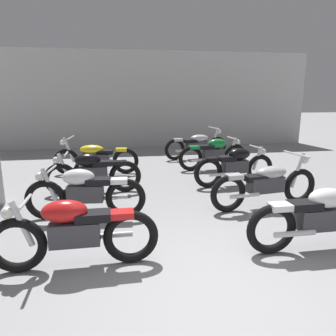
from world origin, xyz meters
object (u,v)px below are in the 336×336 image
motorcycle_left_row_1 (85,192)px  motorcycle_left_row_0 (74,231)px  motorcycle_right_row_4 (197,144)px  motorcycle_left_row_3 (96,157)px  motorcycle_left_row_2 (93,172)px  motorcycle_right_row_1 (266,183)px  motorcycle_right_row_2 (235,165)px  motorcycle_right_row_3 (214,153)px  motorcycle_right_row_0 (319,217)px

motorcycle_left_row_1 → motorcycle_left_row_0: bearing=-89.1°
motorcycle_right_row_4 → motorcycle_left_row_1: bearing=-123.6°
motorcycle_left_row_1 → motorcycle_left_row_3: motorcycle_left_row_3 is taller
motorcycle_left_row_2 → motorcycle_right_row_1: bearing=-23.0°
motorcycle_left_row_2 → motorcycle_right_row_2: same height
motorcycle_left_row_3 → motorcycle_right_row_4: 3.45m
motorcycle_left_row_3 → motorcycle_right_row_2: motorcycle_left_row_3 is taller
motorcycle_left_row_1 → motorcycle_right_row_3: size_ratio=1.00×
motorcycle_left_row_0 → motorcycle_right_row_1: motorcycle_right_row_1 is taller
motorcycle_right_row_1 → motorcycle_right_row_2: bearing=91.1°
motorcycle_right_row_4 → motorcycle_right_row_0: bearing=-89.2°
motorcycle_left_row_0 → motorcycle_right_row_3: (3.10, 4.59, 0.00)m
motorcycle_right_row_0 → motorcycle_right_row_2: same height
motorcycle_left_row_2 → motorcycle_right_row_4: bearing=46.9°
motorcycle_right_row_4 → motorcycle_left_row_2: bearing=-133.1°
motorcycle_left_row_0 → motorcycle_right_row_4: size_ratio=0.92×
motorcycle_left_row_3 → motorcycle_right_row_3: (3.15, 0.03, 0.01)m
motorcycle_right_row_2 → motorcycle_left_row_1: bearing=-154.8°
motorcycle_right_row_4 → motorcycle_left_row_0: bearing=-116.2°
motorcycle_left_row_2 → motorcycle_left_row_1: bearing=-91.2°
motorcycle_left_row_0 → motorcycle_right_row_0: bearing=-0.9°
motorcycle_right_row_1 → motorcycle_right_row_4: size_ratio=1.01×
motorcycle_left_row_3 → motorcycle_right_row_1: size_ratio=1.00×
motorcycle_left_row_3 → motorcycle_left_row_2: bearing=-88.3°
motorcycle_left_row_1 → motorcycle_right_row_0: (3.13, -1.59, 0.00)m
motorcycle_left_row_3 → motorcycle_right_row_3: size_ratio=1.10×
motorcycle_left_row_2 → motorcycle_left_row_3: (-0.05, 1.65, -0.01)m
motorcycle_left_row_2 → motorcycle_right_row_4: size_ratio=0.92×
motorcycle_right_row_3 → motorcycle_right_row_4: motorcycle_right_row_4 is taller
motorcycle_left_row_0 → motorcycle_right_row_3: bearing=55.9°
motorcycle_right_row_0 → motorcycle_right_row_4: bearing=90.8°
motorcycle_left_row_0 → motorcycle_left_row_1: 1.54m
motorcycle_right_row_3 → motorcycle_right_row_4: bearing=93.1°
motorcycle_right_row_2 → motorcycle_right_row_4: size_ratio=0.92×
motorcycle_right_row_2 → motorcycle_right_row_4: (-0.11, 3.10, -0.01)m
motorcycle_left_row_0 → motorcycle_left_row_1: bearing=90.9°
motorcycle_left_row_0 → motorcycle_left_row_3: motorcycle_left_row_3 is taller
motorcycle_left_row_1 → motorcycle_left_row_2: 1.36m
motorcycle_right_row_1 → motorcycle_right_row_2: motorcycle_right_row_1 is taller
motorcycle_left_row_2 → motorcycle_right_row_2: 3.13m
motorcycle_left_row_0 → motorcycle_right_row_0: same height
motorcycle_right_row_3 → motorcycle_right_row_0: bearing=-90.0°
motorcycle_right_row_1 → motorcycle_right_row_4: same height
motorcycle_right_row_3 → motorcycle_right_row_4: 1.55m
motorcycle_left_row_1 → motorcycle_left_row_3: (-0.02, 3.01, -0.01)m
motorcycle_right_row_2 → motorcycle_right_row_0: bearing=-90.4°
motorcycle_left_row_0 → motorcycle_right_row_1: bearing=26.3°
motorcycle_left_row_3 → motorcycle_right_row_0: size_ratio=1.10×
motorcycle_left_row_3 → motorcycle_right_row_4: bearing=27.2°
motorcycle_left_row_1 → motorcycle_right_row_4: motorcycle_right_row_4 is taller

